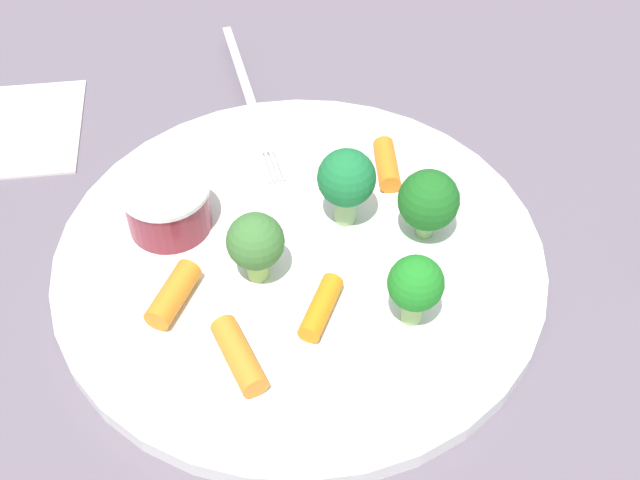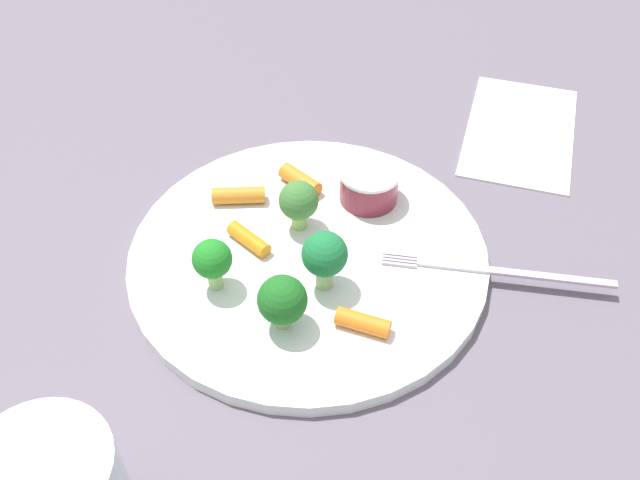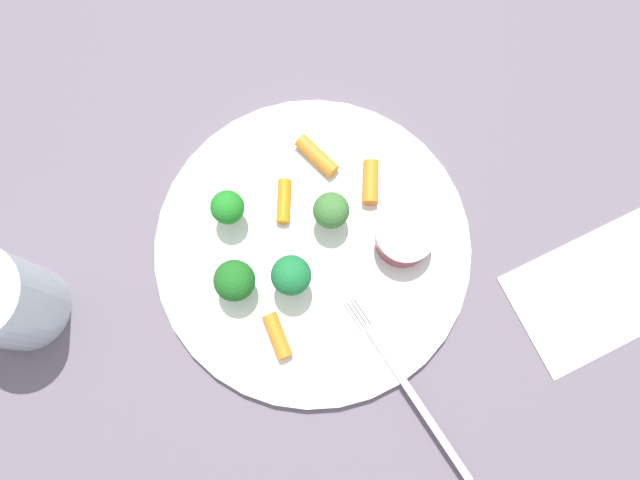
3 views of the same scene
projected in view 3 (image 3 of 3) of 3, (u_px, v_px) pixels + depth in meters
ground_plane at (313, 248)px, 0.58m from camera, size 2.40×2.40×0.00m
plate at (313, 247)px, 0.57m from camera, size 0.29×0.29×0.01m
sauce_cup at (404, 237)px, 0.55m from camera, size 0.05×0.05×0.03m
broccoli_floret_0 at (291, 276)px, 0.53m from camera, size 0.04×0.04×0.05m
broccoli_floret_1 at (331, 211)px, 0.54m from camera, size 0.03×0.03×0.05m
broccoli_floret_2 at (235, 281)px, 0.53m from camera, size 0.04×0.04×0.05m
broccoli_floret_3 at (228, 208)px, 0.54m from camera, size 0.03×0.03×0.05m
carrot_stick_0 at (284, 201)px, 0.57m from camera, size 0.03×0.04×0.01m
carrot_stick_1 at (370, 182)px, 0.57m from camera, size 0.03×0.04×0.02m
carrot_stick_2 at (317, 156)px, 0.58m from camera, size 0.03×0.05×0.01m
carrot_stick_3 at (277, 336)px, 0.54m from camera, size 0.01×0.04×0.01m
fork at (405, 384)px, 0.53m from camera, size 0.05×0.18×0.00m
drinking_glass at (2, 301)px, 0.52m from camera, size 0.08×0.08×0.10m
napkin at (606, 288)px, 0.57m from camera, size 0.18×0.12×0.00m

